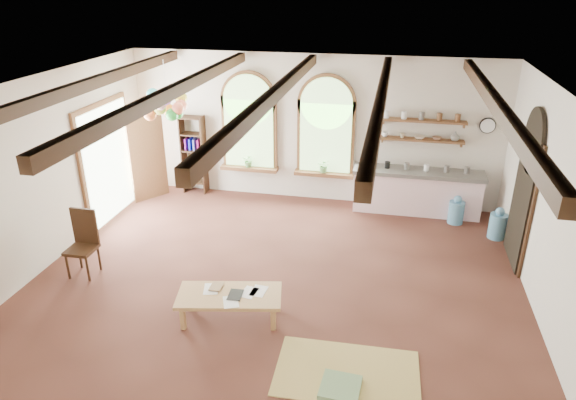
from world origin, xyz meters
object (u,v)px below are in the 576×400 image
(kitchen_counter, at_px, (417,191))
(side_chair, at_px, (84,256))
(balloon_cluster, at_px, (167,105))
(coffee_table, at_px, (229,297))

(kitchen_counter, bearing_deg, side_chair, -146.20)
(side_chair, bearing_deg, balloon_cluster, 78.19)
(kitchen_counter, distance_m, balloon_cluster, 5.42)
(kitchen_counter, height_order, side_chair, side_chair)
(coffee_table, xyz_separation_m, balloon_cluster, (-2.25, 3.31, 1.96))
(kitchen_counter, relative_size, coffee_table, 1.67)
(kitchen_counter, relative_size, side_chair, 2.36)
(coffee_table, relative_size, balloon_cluster, 1.39)
(coffee_table, xyz_separation_m, side_chair, (-2.79, 0.70, -0.05))
(side_chair, xyz_separation_m, balloon_cluster, (0.54, 2.60, 2.01))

